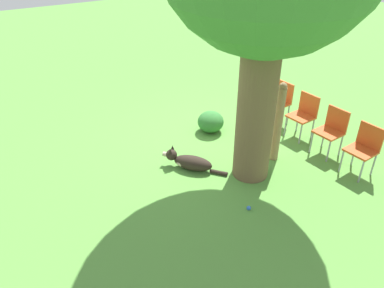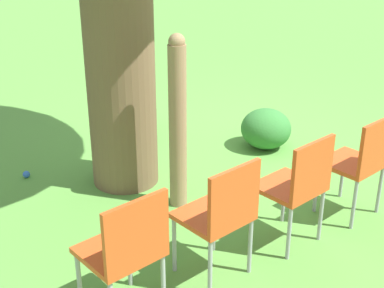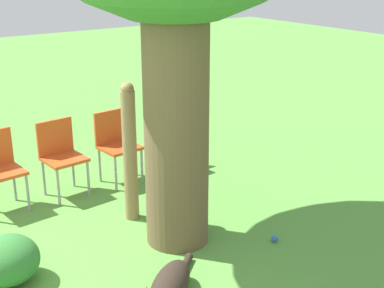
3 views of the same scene
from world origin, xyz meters
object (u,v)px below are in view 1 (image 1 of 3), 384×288
Objects in this scene: red_chair_1 at (304,113)px; tennis_ball at (249,208)px; red_chair_3 at (364,146)px; dog at (189,162)px; red_chair_0 at (280,99)px; fence_post at (278,122)px; red_chair_2 at (332,128)px.

red_chair_1 is 12.93× the size of tennis_ball.
dog is at bearing -37.72° from red_chair_3.
tennis_ball is at bearing 149.07° from dog.
fence_post is at bearing 40.66° from red_chair_0.
tennis_ball is at bearing -9.74° from red_chair_3.
red_chair_1 is at bearing 83.49° from red_chair_0.
fence_post is at bearing -144.87° from tennis_ball.
red_chair_3 is 12.93× the size of tennis_ball.
red_chair_0 is at bearing -117.91° from dog.
red_chair_1 is at bearing -133.83° from dog.
tennis_ball is (1.26, 0.89, -0.72)m from fence_post.
red_chair_2 and red_chair_3 have the same top height.
red_chair_3 is (-0.99, 1.06, -0.23)m from fence_post.
dog is 1.08× the size of red_chair_3.
dog reaches higher than tennis_ball.
dog is 2.61m from red_chair_0.
red_chair_1 is (-2.51, 0.15, 0.38)m from dog.
fence_post is 1.69× the size of red_chair_1.
tennis_ball is at bearing 35.13° from fence_post.
tennis_ball is at bearing 7.97° from red_chair_2.
red_chair_0 and red_chair_3 have the same top height.
red_chair_0 is 1.00× the size of red_chair_2.
red_chair_2 is at bearing 83.49° from red_chair_1.
red_chair_2 reaches higher than tennis_ball.
red_chair_1 and red_chair_2 have the same top height.
red_chair_0 is at bearing -139.53° from tennis_ball.
red_chair_2 is at bearing -166.65° from tennis_ball.
red_chair_0 is 1.00× the size of red_chair_3.
tennis_ball is (2.29, 1.95, -0.48)m from red_chair_0.
red_chair_2 is (-2.49, 0.86, 0.38)m from dog.
red_chair_0 reaches higher than dog.
dog is at bearing -24.43° from red_chair_2.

